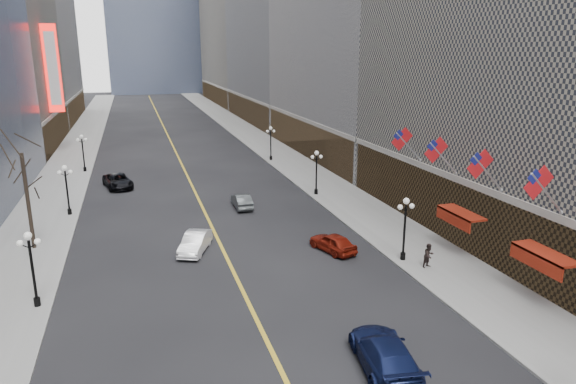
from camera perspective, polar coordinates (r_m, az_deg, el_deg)
sidewalk_east at (r=73.98m, az=-1.06°, el=4.25°), size 6.00×230.00×0.15m
sidewalk_west at (r=71.79m, az=-23.13°, el=2.66°), size 6.00×230.00×0.15m
lane_line at (r=81.35m, az=-12.59°, el=4.85°), size 0.25×200.00×0.02m
bldg_east_c at (r=112.12m, az=1.85°, el=20.40°), size 26.60×40.60×48.80m
streetlamp_east_1 at (r=36.46m, az=12.87°, el=-3.32°), size 1.26×0.44×4.52m
streetlamp_east_2 at (r=52.24m, az=3.18°, el=2.69°), size 1.26×0.44×4.52m
streetlamp_east_3 at (r=69.11m, az=-1.93°, el=5.83°), size 1.26×0.44×4.52m
streetlamp_west_1 at (r=32.56m, az=-26.62°, el=-6.92°), size 1.26×0.44×4.52m
streetlamp_west_2 at (r=49.59m, az=-23.40°, el=0.75°), size 1.26×0.44×4.52m
streetlamp_west_3 at (r=67.13m, az=-21.85°, el=4.45°), size 1.26×0.44×4.52m
flag_2 at (r=31.14m, az=26.28°, el=0.66°), size 2.87×0.12×2.87m
flag_3 at (r=34.84m, az=20.77°, el=2.68°), size 2.87×0.12×2.87m
flag_4 at (r=38.82m, az=16.34°, el=4.28°), size 2.87×0.12×2.87m
flag_5 at (r=43.02m, az=12.74°, el=5.56°), size 2.87×0.12×2.87m
awning_b at (r=32.88m, az=26.43°, el=-6.35°), size 1.40×4.00×0.93m
awning_c at (r=38.66m, az=18.45°, el=-2.38°), size 1.40×4.00×0.93m
theatre_marquee at (r=80.55m, az=-24.69°, el=12.34°), size 2.00×0.55×12.00m
tree_west_far at (r=41.42m, az=-27.33°, el=2.36°), size 3.60×3.60×7.92m
car_nb_mid at (r=38.61m, az=-10.28°, el=-5.54°), size 3.11×4.65×1.45m
car_nb_far at (r=58.65m, az=-18.38°, el=1.17°), size 3.62×5.80×1.50m
car_sb_near at (r=25.26m, az=10.73°, el=-17.26°), size 3.17×6.02×1.66m
car_sb_mid at (r=38.22m, az=5.00°, el=-5.60°), size 2.86×4.41×1.40m
car_sb_far at (r=48.72m, az=-5.15°, el=-0.98°), size 1.47×4.12×1.35m
ped_east_walk at (r=36.24m, az=15.38°, el=-6.82°), size 0.91×0.66×1.69m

